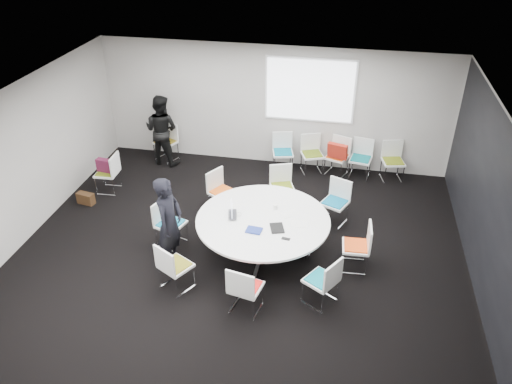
% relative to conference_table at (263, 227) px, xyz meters
% --- Properties ---
extents(room_shell, '(8.08, 7.08, 2.88)m').
position_rel_conference_table_xyz_m(room_shell, '(-0.31, 0.02, 0.85)').
color(room_shell, black).
rests_on(room_shell, ground).
extents(conference_table, '(2.34, 2.34, 0.73)m').
position_rel_conference_table_xyz_m(conference_table, '(0.00, 0.00, 0.00)').
color(conference_table, silver).
rests_on(conference_table, ground).
extents(projection_screen, '(1.90, 0.03, 1.35)m').
position_rel_conference_table_xyz_m(projection_screen, '(0.39, 3.48, 1.30)').
color(projection_screen, white).
rests_on(projection_screen, room_shell).
extents(chair_ring_a, '(0.47, 0.48, 0.88)m').
position_rel_conference_table_xyz_m(chair_ring_a, '(1.63, -0.10, -0.28)').
color(chair_ring_a, silver).
rests_on(chair_ring_a, ground).
extents(chair_ring_b, '(0.60, 0.60, 0.88)m').
position_rel_conference_table_xyz_m(chair_ring_b, '(1.19, 1.23, -0.28)').
color(chair_ring_b, silver).
rests_on(chair_ring_b, ground).
extents(chair_ring_c, '(0.58, 0.58, 0.88)m').
position_rel_conference_table_xyz_m(chair_ring_c, '(0.11, 1.59, -0.28)').
color(chair_ring_c, silver).
rests_on(chair_ring_c, ground).
extents(chair_ring_d, '(0.62, 0.62, 0.88)m').
position_rel_conference_table_xyz_m(chair_ring_d, '(-1.05, 1.18, -0.28)').
color(chair_ring_d, silver).
rests_on(chair_ring_d, ground).
extents(chair_ring_e, '(0.57, 0.57, 0.88)m').
position_rel_conference_table_xyz_m(chair_ring_e, '(-1.69, -0.07, -0.28)').
color(chair_ring_e, silver).
rests_on(chair_ring_e, ground).
extents(chair_ring_f, '(0.62, 0.62, 0.88)m').
position_rel_conference_table_xyz_m(chair_ring_f, '(-1.22, -1.18, -0.28)').
color(chair_ring_f, silver).
rests_on(chair_ring_f, ground).
extents(chair_ring_g, '(0.54, 0.53, 0.88)m').
position_rel_conference_table_xyz_m(chair_ring_g, '(0.00, -1.46, -0.28)').
color(chair_ring_g, silver).
rests_on(chair_ring_g, ground).
extents(chair_ring_h, '(0.62, 0.63, 0.88)m').
position_rel_conference_table_xyz_m(chair_ring_h, '(1.13, -1.07, -0.28)').
color(chair_ring_h, silver).
rests_on(chair_ring_h, ground).
extents(chair_back_a, '(0.55, 0.54, 0.88)m').
position_rel_conference_table_xyz_m(chair_back_a, '(-0.12, 3.15, -0.28)').
color(chair_back_a, silver).
rests_on(chair_back_a, ground).
extents(chair_back_b, '(0.59, 0.58, 0.88)m').
position_rel_conference_table_xyz_m(chair_back_b, '(0.55, 3.19, -0.28)').
color(chair_back_b, silver).
rests_on(chair_back_b, ground).
extents(chair_back_c, '(0.59, 0.59, 0.88)m').
position_rel_conference_table_xyz_m(chair_back_c, '(1.13, 3.19, -0.28)').
color(chair_back_c, silver).
rests_on(chair_back_c, ground).
extents(chair_back_d, '(0.53, 0.52, 0.88)m').
position_rel_conference_table_xyz_m(chair_back_d, '(1.65, 3.17, -0.28)').
color(chair_back_d, silver).
rests_on(chair_back_d, ground).
extents(chair_back_e, '(0.55, 0.54, 0.88)m').
position_rel_conference_table_xyz_m(chair_back_e, '(2.36, 3.19, -0.28)').
color(chair_back_e, silver).
rests_on(chair_back_e, ground).
extents(chair_spare_left, '(0.47, 0.48, 0.88)m').
position_rel_conference_table_xyz_m(chair_spare_left, '(-3.64, 1.48, -0.28)').
color(chair_spare_left, silver).
rests_on(chair_spare_left, ground).
extents(chair_person_back, '(0.61, 0.60, 0.88)m').
position_rel_conference_table_xyz_m(chair_person_back, '(-2.95, 3.15, -0.28)').
color(chair_person_back, silver).
rests_on(chair_person_back, ground).
extents(person_main, '(0.47, 0.66, 1.71)m').
position_rel_conference_table_xyz_m(person_main, '(-1.48, -0.61, 0.30)').
color(person_main, black).
rests_on(person_main, ground).
extents(person_back, '(0.91, 0.76, 1.68)m').
position_rel_conference_table_xyz_m(person_back, '(-2.95, 2.99, 0.29)').
color(person_back, black).
rests_on(person_back, ground).
extents(laptop, '(0.30, 0.39, 0.03)m').
position_rel_conference_table_xyz_m(laptop, '(-0.49, 0.01, 0.19)').
color(laptop, '#333338').
rests_on(laptop, conference_table).
extents(laptop_lid, '(0.10, 0.29, 0.22)m').
position_rel_conference_table_xyz_m(laptop_lid, '(-0.56, 0.01, 0.31)').
color(laptop_lid, silver).
rests_on(laptop_lid, conference_table).
extents(notebook_black, '(0.30, 0.35, 0.02)m').
position_rel_conference_table_xyz_m(notebook_black, '(0.28, -0.24, 0.19)').
color(notebook_black, black).
rests_on(notebook_black, conference_table).
extents(tablet_folio, '(0.28, 0.23, 0.03)m').
position_rel_conference_table_xyz_m(tablet_folio, '(-0.08, -0.38, 0.19)').
color(tablet_folio, navy).
rests_on(tablet_folio, conference_table).
extents(papers_right, '(0.37, 0.34, 0.00)m').
position_rel_conference_table_xyz_m(papers_right, '(0.44, 0.25, 0.18)').
color(papers_right, white).
rests_on(papers_right, conference_table).
extents(papers_front, '(0.31, 0.23, 0.00)m').
position_rel_conference_table_xyz_m(papers_front, '(0.63, -0.03, 0.18)').
color(papers_front, white).
rests_on(papers_front, conference_table).
extents(cup, '(0.08, 0.08, 0.09)m').
position_rel_conference_table_xyz_m(cup, '(0.16, 0.36, 0.22)').
color(cup, white).
rests_on(cup, conference_table).
extents(phone, '(0.15, 0.09, 0.01)m').
position_rel_conference_table_xyz_m(phone, '(0.47, -0.50, 0.18)').
color(phone, black).
rests_on(phone, conference_table).
extents(maroon_bag, '(0.42, 0.19, 0.28)m').
position_rel_conference_table_xyz_m(maroon_bag, '(-3.66, 1.48, 0.07)').
color(maroon_bag, '#581733').
rests_on(maroon_bag, chair_spare_left).
extents(brown_bag, '(0.38, 0.22, 0.24)m').
position_rel_conference_table_xyz_m(brown_bag, '(-3.92, 0.90, -0.43)').
color(brown_bag, '#342010').
rests_on(brown_bag, ground).
extents(red_jacket, '(0.47, 0.28, 0.36)m').
position_rel_conference_table_xyz_m(red_jacket, '(1.12, 2.96, 0.15)').
color(red_jacket, '#A62114').
rests_on(red_jacket, chair_back_c).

